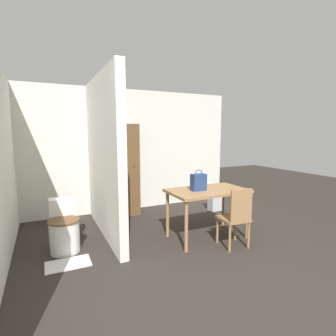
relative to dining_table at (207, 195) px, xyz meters
name	(u,v)px	position (x,y,z in m)	size (l,w,h in m)	color
ground_plane	(228,306)	(-0.74, -1.46, -0.68)	(16.00, 16.00, 0.00)	#2D2823
wall_back	(123,151)	(-0.74, 2.05, 0.57)	(4.91, 0.12, 2.50)	silver
partition_wall	(103,157)	(-1.39, 0.89, 0.57)	(0.12, 2.21, 2.50)	silver
dining_table	(207,195)	(0.00, 0.00, 0.00)	(1.20, 0.71, 0.76)	#997047
wooden_chair	(236,216)	(0.16, -0.48, -0.21)	(0.40, 0.40, 0.87)	#997047
toilet	(64,230)	(-2.04, 0.48, -0.39)	(0.42, 0.57, 0.69)	white
handbag	(198,182)	(-0.16, 0.01, 0.22)	(0.22, 0.13, 0.32)	navy
wooden_cabinet	(123,170)	(-0.83, 1.74, 0.22)	(0.56, 0.49, 1.79)	brown
bath_mat	(68,264)	(-2.04, 0.03, -0.67)	(0.54, 0.33, 0.01)	silver
space_heater	(216,200)	(1.00, 1.13, -0.46)	(0.32, 0.19, 0.43)	#BCBCC1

